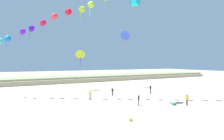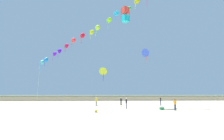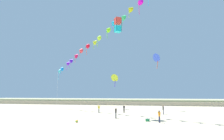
{
  "view_description": "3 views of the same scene",
  "coord_description": "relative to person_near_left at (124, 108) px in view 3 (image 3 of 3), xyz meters",
  "views": [
    {
      "loc": [
        -11.94,
        -13.03,
        6.12
      ],
      "look_at": [
        0.17,
        10.62,
        5.02
      ],
      "focal_mm": 28.0,
      "sensor_mm": 36.0,
      "label": 1
    },
    {
      "loc": [
        -1.5,
        -19.82,
        2.3
      ],
      "look_at": [
        0.81,
        13.44,
        6.84
      ],
      "focal_mm": 28.0,
      "sensor_mm": 36.0,
      "label": 2
    },
    {
      "loc": [
        7.32,
        -20.53,
        3.84
      ],
      "look_at": [
        0.73,
        13.25,
        8.51
      ],
      "focal_mm": 28.0,
      "sensor_mm": 36.0,
      "label": 3
    }
  ],
  "objects": [
    {
      "name": "person_far_right",
      "position": [
        7.56,
        -1.62,
        0.09
      ],
      "size": [
        0.23,
        0.6,
        1.72
      ],
      "color": "#282D4C",
      "rests_on": "ground"
    },
    {
      "name": "dune_ridge",
      "position": [
        -2.78,
        29.05,
        -0.05
      ],
      "size": [
        120.0,
        13.14,
        1.73
      ],
      "color": "tan",
      "rests_on": "ground"
    },
    {
      "name": "person_mid_center",
      "position": [
        -4.91,
        -1.44,
        0.07
      ],
      "size": [
        0.59,
        0.23,
        1.68
      ],
      "color": "gray",
      "rests_on": "ground"
    },
    {
      "name": "beach_ball",
      "position": [
        -4.71,
        -13.34,
        -0.73
      ],
      "size": [
        0.36,
        0.36,
        0.36
      ],
      "color": "orange",
      "rests_on": "ground"
    },
    {
      "name": "large_kite_mid_trail",
      "position": [
        -0.06,
        -7.21,
        14.85
      ],
      "size": [
        1.41,
        1.41,
        2.55
      ],
      "color": "#13B6C6"
    },
    {
      "name": "person_near_right",
      "position": [
        -0.22,
        -8.5,
        0.07
      ],
      "size": [
        0.24,
        0.59,
        1.68
      ],
      "color": "#474C56",
      "rests_on": "ground"
    },
    {
      "name": "beach_cooler",
      "position": [
        4.62,
        -10.42,
        -0.69
      ],
      "size": [
        0.58,
        0.41,
        0.46
      ],
      "color": "#23844C",
      "rests_on": "ground"
    },
    {
      "name": "large_kite_high_solo",
      "position": [
        7.42,
        7.54,
        11.82
      ],
      "size": [
        2.54,
        2.57,
        4.01
      ],
      "color": "blue"
    },
    {
      "name": "large_kite_low_lead",
      "position": [
        -3.41,
        8.85,
        7.16
      ],
      "size": [
        2.39,
        2.02,
        3.6
      ],
      "color": "#B6D029"
    },
    {
      "name": "person_near_left",
      "position": [
        0.0,
        0.0,
        0.0
      ],
      "size": [
        0.5,
        0.37,
        1.57
      ],
      "color": "black",
      "rests_on": "ground"
    },
    {
      "name": "ground_plane",
      "position": [
        -2.78,
        -15.52,
        -0.91
      ],
      "size": [
        240.0,
        240.0,
        0.0
      ],
      "primitive_type": "plane",
      "color": "tan"
    },
    {
      "name": "kite_banner_string",
      "position": [
        -1.34,
        -4.42,
        16.29
      ],
      "size": [
        35.92,
        23.97,
        25.17
      ],
      "color": "#38B0C0"
    },
    {
      "name": "person_far_left",
      "position": [
        6.17,
        -11.37,
        0.03
      ],
      "size": [
        0.37,
        0.51,
        1.61
      ],
      "color": "#282D4C",
      "rests_on": "ground"
    }
  ]
}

